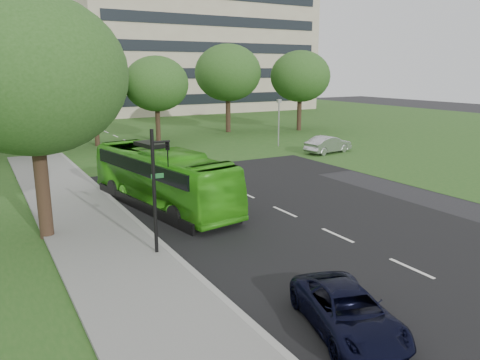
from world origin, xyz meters
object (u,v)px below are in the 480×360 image
Objects in this scene: tree_side_near at (31,75)px; sedan at (328,144)px; tree_park_e at (300,76)px; traffic_light at (158,183)px; suv at (348,311)px; tree_park_b at (94,87)px; office_building at (193,38)px; tree_park_c at (156,84)px; tree_park_a at (18,86)px; bus at (162,178)px; tree_park_d at (228,73)px; camera_pole at (279,116)px.

sedan is (24.23, 10.39, -6.09)m from tree_side_near.
tree_park_e is 39.94m from traffic_light.
tree_side_near reaches higher than suv.
tree_park_b reaches higher than traffic_light.
sedan is (-8.75, -47.57, -11.76)m from office_building.
tree_park_c reaches higher than traffic_light.
tree_park_e is 39.67m from tree_side_near.
tree_park_e reaches higher than traffic_light.
sedan is (10.50, -13.51, -4.95)m from tree_park_c.
tree_side_near is (-31.40, -24.24, 0.55)m from tree_park_e.
tree_park_a reaches higher than traffic_light.
office_building is at bearing 47.98° from tree_park_a.
traffic_light is at bearing -85.31° from tree_park_a.
tree_park_b is 1.79× the size of sedan.
bus is at bearing 106.06° from suv.
tree_side_near is 14.83m from suv.
office_building reaches higher than tree_park_d.
tree_park_b is 28.79m from traffic_light.
tree_park_c is 0.83× the size of tree_side_near.
tree_park_a is at bearing 92.95° from bus.
camera_pole is (16.47, 27.59, 2.22)m from suv.
tree_park_c is 1.86× the size of sedan.
tree_park_a reaches higher than sedan.
tree_park_c is 1.93× the size of suv.
tree_park_b reaches higher than sedan.
office_building is 8.13× the size of traffic_light.
tree_park_b is at bearing -179.79° from tree_park_e.
suv is at bearing -113.82° from tree_park_d.
tree_park_a is at bearing 116.47° from traffic_light.
camera_pole is at bearing 74.89° from suv.
camera_pole is at bearing -30.00° from tree_park_b.
tree_park_c is at bearing 116.45° from camera_pole.
tree_park_d reaches higher than tree_park_e.
office_building is at bearing 87.32° from tree_park_e.
tree_park_e is 2.12× the size of suv.
tree_park_d is 2.26× the size of camera_pole.
tree_park_d is 2.27× the size of suv.
tree_park_c is 12.48m from camera_pole.
tree_park_e is at bearing 70.81° from suv.
office_building is 75.88m from suv.
traffic_light is (-19.76, -31.24, -3.81)m from tree_park_d.
tree_park_a is 6.53m from tree_park_b.
suv is at bearing -111.01° from office_building.
bus is 2.23× the size of traffic_light.
tree_park_b is at bearing 75.80° from bus.
tree_park_d reaches higher than tree_park_a.
tree_park_b is at bearing 177.65° from tree_park_c.
tree_park_c is (-19.25, -34.06, -6.81)m from office_building.
tree_park_c is 0.76× the size of bus.
tree_park_c is 0.85× the size of tree_park_d.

